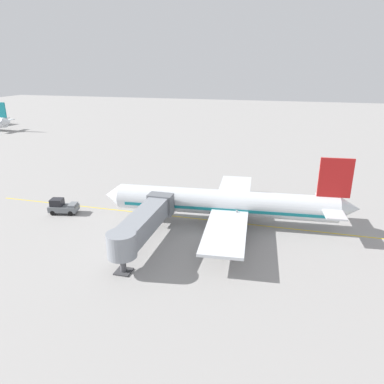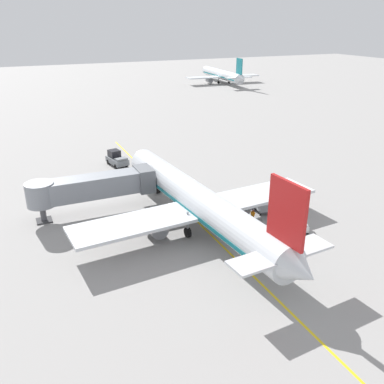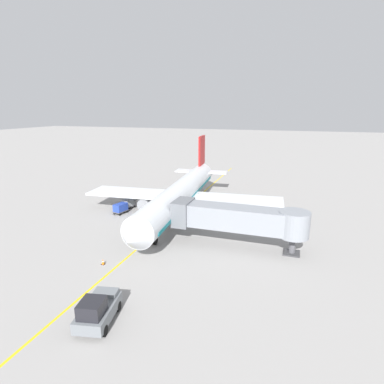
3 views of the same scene
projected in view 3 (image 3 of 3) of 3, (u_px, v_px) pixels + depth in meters
name	position (u px, v px, depth m)	size (l,w,h in m)	color
ground_plane	(179.00, 213.00, 48.49)	(400.00, 400.00, 0.00)	gray
gate_lead_in_line	(179.00, 213.00, 48.49)	(0.24, 80.00, 0.01)	gold
parked_airliner	(181.00, 194.00, 47.27)	(30.32, 37.35, 10.63)	silver
jet_bridge	(238.00, 218.00, 35.91)	(15.51, 3.50, 4.98)	gray
pushback_tractor	(98.00, 310.00, 23.36)	(3.05, 4.76, 2.40)	slate
baggage_tug_lead	(138.00, 194.00, 56.33)	(2.07, 2.77, 1.62)	silver
baggage_cart_front	(121.00, 208.00, 47.98)	(1.70, 2.98, 1.58)	#4C4C51
baggage_cart_second_in_train	(129.00, 203.00, 50.50)	(1.70, 2.98, 1.58)	#4C4C51
ground_crew_wing_walker	(149.00, 201.00, 51.46)	(0.36, 0.71, 1.69)	#232328
ground_crew_loader	(152.00, 206.00, 48.91)	(0.26, 0.73, 1.69)	#232328
safety_cone_nose_left	(103.00, 262.00, 32.43)	(0.36, 0.36, 0.59)	black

